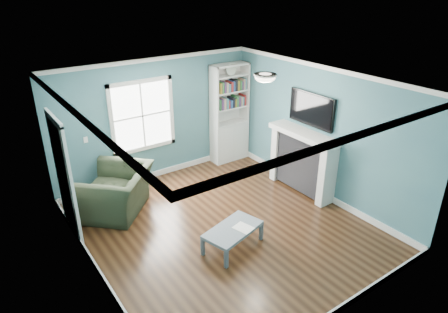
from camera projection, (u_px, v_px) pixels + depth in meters
floor at (224, 227)px, 7.08m from camera, size 5.00×5.00×0.00m
room_walls at (224, 145)px, 6.43m from camera, size 5.00×5.00×5.00m
trim at (224, 164)px, 6.57m from camera, size 4.50×5.00×2.60m
window at (142, 116)px, 8.17m from camera, size 1.40×0.06×1.50m
bookshelf at (229, 123)px, 9.34m from camera, size 0.90×0.35×2.31m
fireplace at (302, 162)px, 8.06m from camera, size 0.44×1.58×1.30m
tv at (311, 109)px, 7.67m from camera, size 0.06×1.10×0.65m
door at (64, 177)px, 6.52m from camera, size 0.12×0.98×2.17m
ceiling_fixture at (265, 77)px, 6.57m from camera, size 0.38×0.38×0.15m
light_switch at (86, 140)px, 7.65m from camera, size 0.08×0.01×0.12m
recliner at (115, 185)px, 7.35m from camera, size 1.49×1.50×1.12m
coffee_table at (233, 231)px, 6.45m from camera, size 1.09×0.78×0.36m
paper_sheet at (243, 228)px, 6.44m from camera, size 0.31×0.36×0.00m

